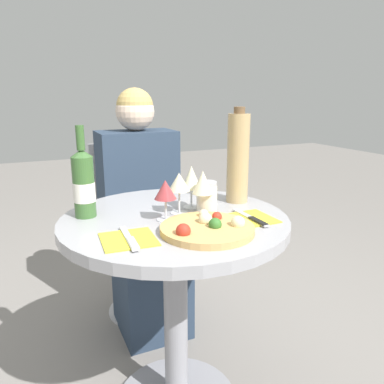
# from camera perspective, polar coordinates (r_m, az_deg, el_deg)

# --- Properties ---
(dining_table) EXTENTS (0.76, 0.76, 0.76)m
(dining_table) POSITION_cam_1_polar(r_m,az_deg,el_deg) (1.34, -2.58, -11.87)
(dining_table) COLOR gray
(dining_table) RESTS_ON ground_plane
(chair_behind_diner) EXTENTS (0.41, 0.41, 0.91)m
(chair_behind_diner) POSITION_cam_1_polar(r_m,az_deg,el_deg) (2.06, -8.50, -5.80)
(chair_behind_diner) COLOR #ADADB2
(chair_behind_diner) RESTS_ON ground_plane
(seated_diner) EXTENTS (0.38, 0.46, 1.19)m
(seated_diner) POSITION_cam_1_polar(r_m,az_deg,el_deg) (1.89, -7.34, -4.88)
(seated_diner) COLOR #28384C
(seated_diner) RESTS_ON ground_plane
(pizza_large) EXTENTS (0.28, 0.28, 0.05)m
(pizza_large) POSITION_cam_1_polar(r_m,az_deg,el_deg) (1.12, 2.41, -5.46)
(pizza_large) COLOR tan
(pizza_large) RESTS_ON dining_table
(wine_bottle) EXTENTS (0.07, 0.07, 0.30)m
(wine_bottle) POSITION_cam_1_polar(r_m,az_deg,el_deg) (1.28, -16.18, 1.23)
(wine_bottle) COLOR #38602D
(wine_bottle) RESTS_ON dining_table
(tall_carafe) EXTENTS (0.08, 0.08, 0.35)m
(tall_carafe) POSITION_cam_1_polar(r_m,az_deg,el_deg) (1.41, 7.02, 5.19)
(tall_carafe) COLOR tan
(tall_carafe) RESTS_ON dining_table
(sugar_shaker) EXTENTS (0.07, 0.07, 0.11)m
(sugar_shaker) POSITION_cam_1_polar(r_m,az_deg,el_deg) (1.29, 2.27, -0.83)
(sugar_shaker) COLOR silver
(sugar_shaker) RESTS_ON dining_table
(wine_glass_back_right) EXTENTS (0.07, 0.07, 0.15)m
(wine_glass_back_right) POSITION_cam_1_polar(r_m,az_deg,el_deg) (1.33, -0.10, 2.12)
(wine_glass_back_right) COLOR silver
(wine_glass_back_right) RESTS_ON dining_table
(wine_glass_front_right) EXTENTS (0.07, 0.07, 0.15)m
(wine_glass_front_right) POSITION_cam_1_polar(r_m,az_deg,el_deg) (1.25, 1.66, 1.33)
(wine_glass_front_right) COLOR silver
(wine_glass_front_right) RESTS_ON dining_table
(wine_glass_center) EXTENTS (0.07, 0.07, 0.14)m
(wine_glass_center) POSITION_cam_1_polar(r_m,az_deg,el_deg) (1.26, -1.99, 1.40)
(wine_glass_center) COLOR silver
(wine_glass_center) RESTS_ON dining_table
(wine_glass_front_left) EXTENTS (0.07, 0.07, 0.13)m
(wine_glass_front_left) POSITION_cam_1_polar(r_m,az_deg,el_deg) (1.20, -4.08, 0.20)
(wine_glass_front_left) COLOR silver
(wine_glass_front_left) RESTS_ON dining_table
(place_setting_left) EXTENTS (0.16, 0.19, 0.01)m
(place_setting_left) POSITION_cam_1_polar(r_m,az_deg,el_deg) (1.07, -9.61, -7.12)
(place_setting_left) COLOR yellow
(place_setting_left) RESTS_ON dining_table
(place_setting_right) EXTENTS (0.15, 0.19, 0.01)m
(place_setting_right) POSITION_cam_1_polar(r_m,az_deg,el_deg) (1.24, 8.88, -4.01)
(place_setting_right) COLOR yellow
(place_setting_right) RESTS_ON dining_table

